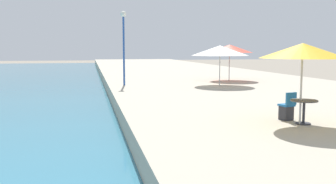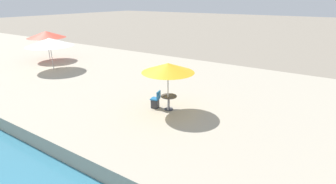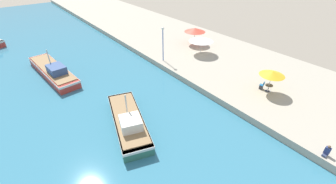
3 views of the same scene
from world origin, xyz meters
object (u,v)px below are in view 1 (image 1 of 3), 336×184
cafe_umbrella_striped (230,49)px  cafe_table (304,107)px  cafe_umbrella_pink (303,51)px  cafe_chair_left (287,110)px  lamppost (124,35)px  cafe_umbrella_white (220,51)px

cafe_umbrella_striped → cafe_table: cafe_umbrella_striped is taller
cafe_umbrella_pink → cafe_chair_left: bearing=90.5°
cafe_umbrella_pink → lamppost: (-4.06, 13.27, 0.88)m
cafe_table → cafe_chair_left: bearing=103.0°
cafe_umbrella_pink → cafe_chair_left: cafe_umbrella_pink is taller
cafe_chair_left → cafe_umbrella_striped: bearing=62.9°
cafe_table → lamppost: 14.10m
cafe_umbrella_striped → cafe_table: (-3.51, -15.32, -1.74)m
cafe_umbrella_pink → cafe_chair_left: (-0.01, 0.76, -1.89)m
cafe_umbrella_pink → cafe_umbrella_white: size_ratio=0.72×
lamppost → cafe_chair_left: bearing=-72.0°
cafe_umbrella_striped → cafe_table: bearing=-102.9°
cafe_umbrella_pink → cafe_table: size_ratio=3.17×
cafe_umbrella_striped → cafe_chair_left: (-3.68, -14.61, -1.95)m
cafe_umbrella_pink → cafe_table: bearing=19.5°
lamppost → cafe_umbrella_pink: bearing=-73.0°
lamppost → cafe_umbrella_striped: bearing=15.2°
cafe_umbrella_pink → cafe_umbrella_striped: cafe_umbrella_striped is taller
cafe_umbrella_white → cafe_umbrella_striped: 3.94m
cafe_umbrella_striped → lamppost: lamppost is taller
cafe_umbrella_white → cafe_umbrella_striped: size_ratio=1.07×
cafe_table → lamppost: size_ratio=0.18×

